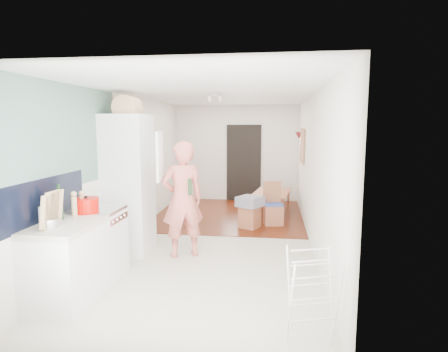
% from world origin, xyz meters
% --- Properties ---
extents(room_shell, '(3.20, 7.00, 2.50)m').
position_xyz_m(room_shell, '(0.00, 0.00, 1.25)').
color(room_shell, silver).
rests_on(room_shell, ground).
extents(floor, '(3.20, 7.00, 0.01)m').
position_xyz_m(floor, '(0.00, 0.00, 0.00)').
color(floor, silver).
rests_on(floor, ground).
extents(wood_floor_overlay, '(3.20, 3.30, 0.01)m').
position_xyz_m(wood_floor_overlay, '(0.00, 1.85, 0.01)').
color(wood_floor_overlay, '#5D1A0D').
rests_on(wood_floor_overlay, room_shell).
extents(sage_wall_panel, '(0.02, 3.00, 1.30)m').
position_xyz_m(sage_wall_panel, '(-1.59, -2.00, 1.85)').
color(sage_wall_panel, slate).
rests_on(sage_wall_panel, room_shell).
extents(tile_splashback, '(0.02, 1.90, 0.50)m').
position_xyz_m(tile_splashback, '(-1.59, -2.55, 1.15)').
color(tile_splashback, black).
rests_on(tile_splashback, room_shell).
extents(doorway_recess, '(0.90, 0.04, 2.00)m').
position_xyz_m(doorway_recess, '(0.20, 3.48, 1.00)').
color(doorway_recess, black).
rests_on(doorway_recess, room_shell).
extents(base_cabinet, '(0.60, 0.90, 0.86)m').
position_xyz_m(base_cabinet, '(-1.30, -2.55, 0.43)').
color(base_cabinet, white).
rests_on(base_cabinet, room_shell).
extents(worktop, '(0.62, 0.92, 0.06)m').
position_xyz_m(worktop, '(-1.30, -2.55, 0.89)').
color(worktop, beige).
rests_on(worktop, room_shell).
extents(range_cooker, '(0.60, 0.60, 0.88)m').
position_xyz_m(range_cooker, '(-1.30, -1.80, 0.44)').
color(range_cooker, white).
rests_on(range_cooker, room_shell).
extents(cooker_top, '(0.60, 0.60, 0.04)m').
position_xyz_m(cooker_top, '(-1.30, -1.80, 0.90)').
color(cooker_top, silver).
rests_on(cooker_top, room_shell).
extents(fridge_housing, '(0.66, 0.66, 2.15)m').
position_xyz_m(fridge_housing, '(-1.27, -0.78, 1.07)').
color(fridge_housing, white).
rests_on(fridge_housing, room_shell).
extents(fridge_door, '(0.14, 0.56, 0.70)m').
position_xyz_m(fridge_door, '(-0.66, -1.08, 1.55)').
color(fridge_door, white).
rests_on(fridge_door, room_shell).
extents(fridge_interior, '(0.02, 0.52, 0.66)m').
position_xyz_m(fridge_interior, '(-0.96, -0.78, 1.55)').
color(fridge_interior, white).
rests_on(fridge_interior, room_shell).
extents(pinboard, '(0.03, 0.90, 0.70)m').
position_xyz_m(pinboard, '(1.58, 1.90, 1.55)').
color(pinboard, tan).
rests_on(pinboard, room_shell).
extents(pinboard_frame, '(0.00, 0.94, 0.74)m').
position_xyz_m(pinboard_frame, '(1.57, 1.90, 1.55)').
color(pinboard_frame, '#B06744').
rests_on(pinboard_frame, room_shell).
extents(wall_sconce, '(0.18, 0.18, 0.16)m').
position_xyz_m(wall_sconce, '(1.54, 2.55, 1.75)').
color(wall_sconce, maroon).
rests_on(wall_sconce, room_shell).
extents(person, '(0.90, 0.79, 2.08)m').
position_xyz_m(person, '(-0.38, -0.87, 1.04)').
color(person, '#DE6C5F').
rests_on(person, floor).
extents(dining_table, '(0.82, 1.25, 0.41)m').
position_xyz_m(dining_table, '(0.96, 2.16, 0.20)').
color(dining_table, '#B06744').
rests_on(dining_table, floor).
extents(dining_chair, '(0.42, 0.42, 0.86)m').
position_xyz_m(dining_chair, '(0.98, 1.12, 0.43)').
color(dining_chair, '#B06744').
rests_on(dining_chair, floor).
extents(stool, '(0.45, 0.45, 0.44)m').
position_xyz_m(stool, '(0.53, 0.81, 0.22)').
color(stool, '#B06744').
rests_on(stool, floor).
extents(grey_drape, '(0.58, 0.58, 0.19)m').
position_xyz_m(grey_drape, '(0.53, 0.78, 0.54)').
color(grey_drape, gray).
rests_on(grey_drape, stool).
extents(drying_rack, '(0.52, 0.49, 0.83)m').
position_xyz_m(drying_rack, '(1.33, -2.89, 0.41)').
color(drying_rack, white).
rests_on(drying_rack, floor).
extents(bread_bin, '(0.40, 0.38, 0.20)m').
position_xyz_m(bread_bin, '(-1.22, -0.81, 2.25)').
color(bread_bin, '#D6B379').
rests_on(bread_bin, fridge_housing).
extents(red_casserole, '(0.34, 0.34, 0.18)m').
position_xyz_m(red_casserole, '(-1.32, -2.02, 1.01)').
color(red_casserole, red).
rests_on(red_casserole, cooker_top).
extents(steel_pan, '(0.25, 0.25, 0.10)m').
position_xyz_m(steel_pan, '(-1.36, -2.71, 0.97)').
color(steel_pan, silver).
rests_on(steel_pan, worktop).
extents(held_bottle, '(0.05, 0.05, 0.24)m').
position_xyz_m(held_bottle, '(-0.24, -1.01, 1.10)').
color(held_bottle, '#183B1B').
rests_on(held_bottle, person).
extents(bottle_a, '(0.08, 0.08, 0.33)m').
position_xyz_m(bottle_a, '(-1.45, -2.38, 1.08)').
color(bottle_a, '#183B1B').
rests_on(bottle_a, worktop).
extents(bottle_b, '(0.08, 0.08, 0.27)m').
position_xyz_m(bottle_b, '(-1.45, -2.49, 1.05)').
color(bottle_b, '#183B1B').
rests_on(bottle_b, worktop).
extents(bottle_c, '(0.12, 0.12, 0.23)m').
position_xyz_m(bottle_c, '(-1.40, -2.75, 1.03)').
color(bottle_c, beige).
rests_on(bottle_c, worktop).
extents(pepper_mill_front, '(0.08, 0.08, 0.23)m').
position_xyz_m(pepper_mill_front, '(-1.37, -2.21, 1.04)').
color(pepper_mill_front, '#D6B379').
rests_on(pepper_mill_front, worktop).
extents(pepper_mill_back, '(0.07, 0.07, 0.21)m').
position_xyz_m(pepper_mill_back, '(-1.37, -2.02, 1.03)').
color(pepper_mill_back, '#D6B379').
rests_on(pepper_mill_back, worktop).
extents(chopping_boards, '(0.04, 0.29, 0.39)m').
position_xyz_m(chopping_boards, '(-1.34, -2.71, 1.12)').
color(chopping_boards, '#D6B379').
rests_on(chopping_boards, worktop).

